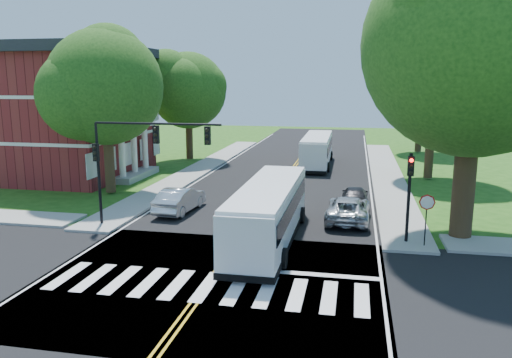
% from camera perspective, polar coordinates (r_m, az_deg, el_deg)
% --- Properties ---
extents(ground, '(140.00, 140.00, 0.00)m').
position_cam_1_polar(ground, '(20.58, -5.31, -11.64)').
color(ground, '#204D13').
rests_on(ground, ground).
extents(road, '(14.00, 96.00, 0.01)m').
position_cam_1_polar(road, '(37.43, 2.54, -1.12)').
color(road, black).
rests_on(road, ground).
extents(cross_road, '(60.00, 12.00, 0.01)m').
position_cam_1_polar(cross_road, '(20.58, -5.31, -11.62)').
color(cross_road, black).
rests_on(cross_road, ground).
extents(center_line, '(0.36, 70.00, 0.01)m').
position_cam_1_polar(center_line, '(41.31, 3.39, 0.05)').
color(center_line, gold).
rests_on(center_line, road).
extents(edge_line_w, '(0.12, 70.00, 0.01)m').
position_cam_1_polar(edge_line_w, '(42.75, -5.67, 0.39)').
color(edge_line_w, silver).
rests_on(edge_line_w, road).
extents(edge_line_e, '(0.12, 70.00, 0.01)m').
position_cam_1_polar(edge_line_e, '(40.96, 12.85, -0.31)').
color(edge_line_e, silver).
rests_on(edge_line_e, road).
extents(crosswalk, '(12.60, 3.00, 0.01)m').
position_cam_1_polar(crosswalk, '(20.14, -5.73, -12.13)').
color(crosswalk, silver).
rests_on(crosswalk, road).
extents(stop_bar, '(6.60, 0.40, 0.01)m').
position_cam_1_polar(stop_bar, '(21.39, 5.13, -10.68)').
color(stop_bar, silver).
rests_on(stop_bar, road).
extents(sidewalk_nw, '(2.60, 40.00, 0.15)m').
position_cam_1_polar(sidewalk_nw, '(46.00, -6.38, 1.22)').
color(sidewalk_nw, gray).
rests_on(sidewalk_nw, ground).
extents(sidewalk_ne, '(2.60, 40.00, 0.15)m').
position_cam_1_polar(sidewalk_ne, '(43.96, 14.72, 0.45)').
color(sidewalk_ne, gray).
rests_on(sidewalk_ne, ground).
extents(tree_ne_big, '(10.80, 10.80, 14.91)m').
position_cam_1_polar(tree_ne_big, '(26.78, 23.79, 13.81)').
color(tree_ne_big, '#302213').
rests_on(tree_ne_big, ground).
extents(tree_west_near, '(8.00, 8.00, 11.40)m').
position_cam_1_polar(tree_west_near, '(36.39, -16.87, 10.01)').
color(tree_west_near, '#302213').
rests_on(tree_west_near, ground).
extents(tree_west_far, '(7.60, 7.60, 10.67)m').
position_cam_1_polar(tree_west_far, '(50.93, -7.77, 9.97)').
color(tree_west_far, '#302213').
rests_on(tree_west_far, ground).
extents(tree_east_mid, '(8.40, 8.40, 11.93)m').
position_cam_1_polar(tree_east_mid, '(42.58, 19.69, 10.38)').
color(tree_east_mid, '#302213').
rests_on(tree_east_mid, ground).
extents(tree_east_far, '(7.20, 7.20, 10.34)m').
position_cam_1_polar(tree_east_far, '(58.59, 18.39, 9.53)').
color(tree_east_far, '#302213').
rests_on(tree_east_far, ground).
extents(brick_building, '(20.00, 13.00, 10.80)m').
position_cam_1_polar(brick_building, '(47.09, -24.63, 7.06)').
color(brick_building, maroon).
rests_on(brick_building, ground).
extents(signal_nw, '(7.15, 0.46, 5.66)m').
position_cam_1_polar(signal_nw, '(27.33, -13.46, 3.33)').
color(signal_nw, black).
rests_on(signal_nw, ground).
extents(signal_ne, '(0.30, 0.46, 4.40)m').
position_cam_1_polar(signal_ne, '(25.24, 17.14, -0.75)').
color(signal_ne, black).
rests_on(signal_ne, ground).
extents(stop_sign, '(0.76, 0.08, 2.53)m').
position_cam_1_polar(stop_sign, '(25.09, 18.93, -3.12)').
color(stop_sign, black).
rests_on(stop_sign, ground).
extents(bus_lead, '(2.80, 11.41, 2.95)m').
position_cam_1_polar(bus_lead, '(24.82, 1.47, -3.76)').
color(bus_lead, silver).
rests_on(bus_lead, road).
extents(bus_follow, '(2.80, 11.14, 2.87)m').
position_cam_1_polar(bus_follow, '(47.81, 6.98, 3.34)').
color(bus_follow, silver).
rests_on(bus_follow, road).
extents(hatchback, '(1.95, 4.79, 1.54)m').
position_cam_1_polar(hatchback, '(31.03, -8.69, -2.34)').
color(hatchback, silver).
rests_on(hatchback, road).
extents(suv, '(2.52, 5.21, 1.43)m').
position_cam_1_polar(suv, '(29.20, 10.49, -3.37)').
color(suv, '#B7BBBF').
rests_on(suv, road).
extents(dark_sedan, '(1.71, 4.13, 1.19)m').
position_cam_1_polar(dark_sedan, '(33.04, 11.25, -1.91)').
color(dark_sedan, black).
rests_on(dark_sedan, road).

